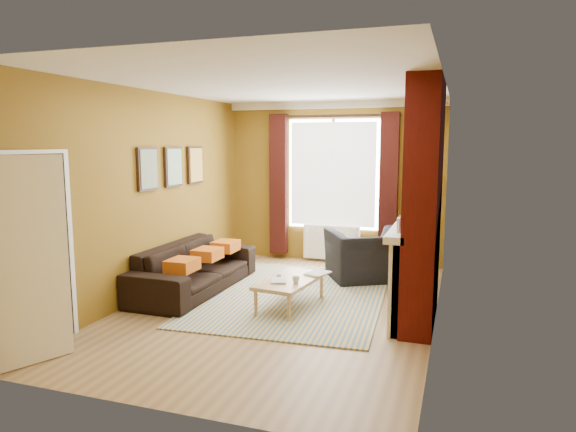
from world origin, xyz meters
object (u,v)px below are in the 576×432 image
Objects in this scene: coffee_table at (290,282)px; wicker_stool at (338,256)px; floor_lamp at (423,192)px; sofa at (195,267)px; armchair at (369,256)px.

wicker_stool is (0.13, 2.15, -0.11)m from coffee_table.
floor_lamp is at bearing 66.16° from coffee_table.
coffee_table is at bearing -121.17° from floor_lamp.
wicker_stool is 1.72m from floor_lamp.
floor_lamp is (2.97, 2.10, 0.98)m from sofa.
floor_lamp is at bearing 10.13° from wicker_stool.
coffee_table is 0.71× the size of floor_lamp.
armchair is 2.59× the size of wicker_stool.
sofa is 1.56m from coffee_table.
floor_lamp is (0.72, 0.74, 0.94)m from armchair.
sofa is at bearing -144.79° from floor_lamp.
armchair is at bearing 73.74° from coffee_table.
floor_lamp reaches higher than sofa.
sofa reaches higher than coffee_table.
wicker_stool reaches higher than coffee_table.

